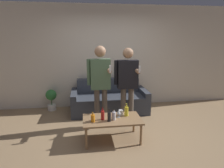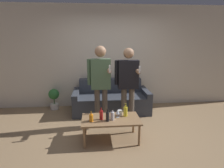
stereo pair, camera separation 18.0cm
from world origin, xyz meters
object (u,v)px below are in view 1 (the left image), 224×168
(bottle_orange, at_px, (126,111))
(person_standing_left, at_px, (100,80))
(coffee_table, at_px, (112,121))
(couch, at_px, (109,100))
(person_standing_right, at_px, (127,80))

(bottle_orange, bearing_deg, person_standing_left, 129.91)
(person_standing_left, bearing_deg, coffee_table, -75.89)
(couch, bearing_deg, person_standing_left, -108.52)
(coffee_table, bearing_deg, couch, 84.65)
(couch, relative_size, person_standing_left, 1.12)
(coffee_table, height_order, person_standing_left, person_standing_left)
(person_standing_right, bearing_deg, bottle_orange, -103.26)
(coffee_table, bearing_deg, bottle_orange, 17.88)
(bottle_orange, height_order, person_standing_left, person_standing_left)
(bottle_orange, bearing_deg, person_standing_right, 76.74)
(couch, distance_m, person_standing_right, 1.10)
(coffee_table, height_order, bottle_orange, bottle_orange)
(couch, height_order, person_standing_right, person_standing_right)
(couch, xyz_separation_m, bottle_orange, (0.14, -1.41, 0.22))
(person_standing_left, bearing_deg, couch, 71.48)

